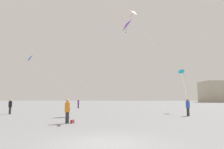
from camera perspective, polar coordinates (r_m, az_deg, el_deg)
The scene contains 10 objects.
ground_plane at distance 8.32m, azimuth -2.29°, elevation -18.74°, with size 300.00×300.00×0.00m, color slate.
person_in_orange at distance 14.95m, azimuth -12.34°, elevation -9.62°, with size 0.37×0.37×1.70m.
person_in_purple at distance 37.71m, azimuth -9.38°, elevation -7.89°, with size 0.36×0.36×1.64m.
person_in_black at distance 25.65m, azimuth -26.53°, elevation -7.83°, with size 0.37×0.37×1.68m.
person_in_blue at distance 21.93m, azimuth 20.40°, elevation -8.29°, with size 0.39×0.39×1.77m.
kite_cyan_diamond at distance 28.06m, azimuth 18.82°, elevation 0.76°, with size 1.87×6.25×4.26m.
kite_cobalt_delta at distance 39.47m, azimuth -21.83°, elevation 4.16°, with size 9.32×2.32×8.11m.
kite_violet_diamond at distance 19.97m, azimuth 4.05°, elevation 13.69°, with size 5.07×4.92×8.02m.
kite_crimson_diamond at distance 29.46m, azimuth 6.13°, elevation 16.86°, with size 5.54×7.10×12.77m.
handbag_beside_flyer at distance 15.04m, azimuth -11.00°, elevation -12.75°, with size 0.32×0.14×0.24m, color maroon.
Camera 1 is at (0.44, -8.13, 1.74)m, focal length 32.77 mm.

